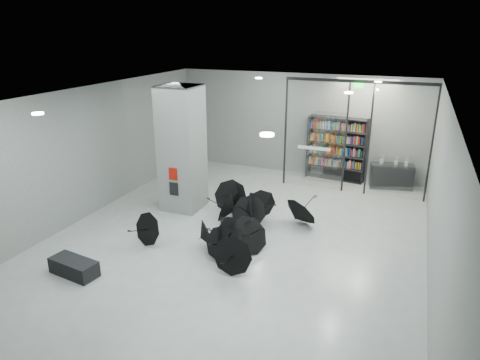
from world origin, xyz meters
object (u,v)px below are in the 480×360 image
at_px(bench, 74,267).
at_px(umbrella_cluster, 237,227).
at_px(column, 182,149).
at_px(shop_counter, 391,176).
at_px(bookshelf, 336,149).

distance_m(bench, umbrella_cluster, 4.40).
xyz_separation_m(column, shop_counter, (6.23, 4.50, -1.55)).
distance_m(column, shop_counter, 7.84).
xyz_separation_m(column, bookshelf, (4.11, 4.75, -0.77)).
bearing_deg(column, shop_counter, 35.82).
height_order(shop_counter, umbrella_cluster, umbrella_cluster).
relative_size(bench, bookshelf, 0.50).
distance_m(bench, shop_counter, 11.36).
xyz_separation_m(bench, bookshelf, (4.54, 9.45, 1.03)).
height_order(column, bench, column).
bearing_deg(column, bench, -95.18).
distance_m(shop_counter, umbrella_cluster, 6.98).
bearing_deg(bookshelf, umbrella_cluster, -97.59).
bearing_deg(bench, umbrella_cluster, 56.95).
xyz_separation_m(column, umbrella_cluster, (2.46, -1.38, -1.68)).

